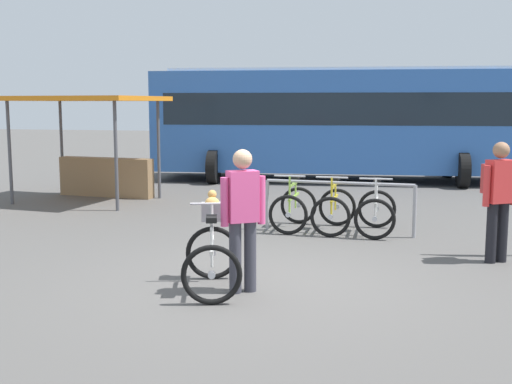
% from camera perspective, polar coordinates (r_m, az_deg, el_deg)
% --- Properties ---
extents(ground_plane, '(80.00, 80.00, 0.00)m').
position_cam_1_polar(ground_plane, '(7.78, 0.39, -8.12)').
color(ground_plane, '#514F4C').
extents(bike_rack_rail, '(2.51, 0.19, 0.88)m').
position_cam_1_polar(bike_rack_rail, '(10.65, 7.38, -0.31)').
color(bike_rack_rail, '#99999E').
rests_on(bike_rack_rail, ground).
extents(racked_bike_lime, '(0.66, 1.11, 0.97)m').
position_cam_1_polar(racked_bike_lime, '(11.02, 3.37, -1.41)').
color(racked_bike_lime, black).
rests_on(racked_bike_lime, ground).
extents(racked_bike_yellow, '(0.66, 1.11, 0.98)m').
position_cam_1_polar(racked_bike_yellow, '(10.88, 6.96, -1.57)').
color(racked_bike_yellow, black).
rests_on(racked_bike_yellow, ground).
extents(racked_bike_white, '(0.67, 1.11, 0.97)m').
position_cam_1_polar(racked_bike_white, '(10.79, 10.63, -1.73)').
color(racked_bike_white, black).
rests_on(racked_bike_white, ground).
extents(featured_bicycle, '(0.94, 1.25, 1.09)m').
position_cam_1_polar(featured_bicycle, '(7.48, -3.93, -4.95)').
color(featured_bicycle, black).
rests_on(featured_bicycle, ground).
extents(person_with_featured_bike, '(0.46, 0.36, 1.64)m').
position_cam_1_polar(person_with_featured_bike, '(7.23, -1.19, -1.98)').
color(person_with_featured_bike, '#383842').
rests_on(person_with_featured_bike, ground).
extents(pedestrian_with_backpack, '(0.47, 0.44, 1.64)m').
position_cam_1_polar(pedestrian_with_backpack, '(9.21, 20.74, -0.16)').
color(pedestrian_with_backpack, black).
rests_on(pedestrian_with_backpack, ground).
extents(bus_distant, '(10.20, 4.04, 3.08)m').
position_cam_1_polar(bus_distant, '(18.05, 7.17, 6.55)').
color(bus_distant, '#3366B7').
rests_on(bus_distant, ground).
extents(market_stall, '(3.32, 2.61, 2.30)m').
position_cam_1_polar(market_stall, '(14.81, -14.17, 4.75)').
color(market_stall, '#4C4C51').
rests_on(market_stall, ground).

